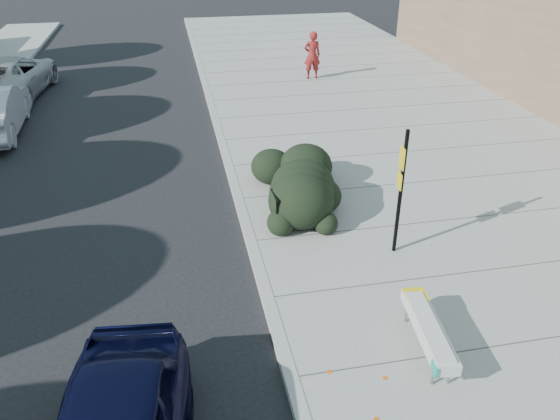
{
  "coord_description": "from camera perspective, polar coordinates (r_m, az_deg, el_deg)",
  "views": [
    {
      "loc": [
        -1.38,
        -7.9,
        6.44
      ],
      "look_at": [
        0.58,
        1.73,
        1.0
      ],
      "focal_mm": 35.0,
      "sensor_mm": 36.0,
      "label": 1
    }
  ],
  "objects": [
    {
      "name": "sidewalk_near",
      "position": [
        15.99,
        15.54,
        4.4
      ],
      "size": [
        11.2,
        50.0,
        0.15
      ],
      "primitive_type": "cube",
      "color": "gray",
      "rests_on": "ground"
    },
    {
      "name": "suv_silver",
      "position": [
        24.05,
        -26.51,
        12.39
      ],
      "size": [
        3.15,
        5.8,
        1.54
      ],
      "primitive_type": "imported",
      "rotation": [
        0.0,
        0.0,
        3.03
      ],
      "color": "#A9ADAF",
      "rests_on": "ground"
    },
    {
      "name": "hedge",
      "position": [
        13.24,
        2.18,
        3.83
      ],
      "size": [
        2.49,
        3.85,
        1.33
      ],
      "primitive_type": "ellipsoid",
      "rotation": [
        0.0,
        0.0,
        -0.21
      ],
      "color": "black",
      "rests_on": "sidewalk_near"
    },
    {
      "name": "pedestrian",
      "position": [
        23.55,
        3.38,
        15.84
      ],
      "size": [
        0.71,
        0.48,
        1.92
      ],
      "primitive_type": "imported",
      "rotation": [
        0.0,
        0.0,
        3.11
      ],
      "color": "maroon",
      "rests_on": "sidewalk_near"
    },
    {
      "name": "curb_near",
      "position": [
        14.44,
        -4.84,
        2.77
      ],
      "size": [
        0.22,
        50.0,
        0.17
      ],
      "primitive_type": "cube",
      "color": "#9E9E99",
      "rests_on": "ground"
    },
    {
      "name": "ground",
      "position": [
        10.28,
        -1.26,
        -9.8
      ],
      "size": [
        120.0,
        120.0,
        0.0
      ],
      "primitive_type": "plane",
      "color": "black",
      "rests_on": "ground"
    },
    {
      "name": "bench",
      "position": [
        9.16,
        15.24,
        -11.89
      ],
      "size": [
        0.62,
        1.9,
        0.57
      ],
      "rotation": [
        0.0,
        0.0,
        -0.12
      ],
      "color": "gray",
      "rests_on": "sidewalk_near"
    },
    {
      "name": "bike_rack",
      "position": [
        12.0,
        -0.56,
        0.24
      ],
      "size": [
        0.07,
        0.6,
        0.87
      ],
      "rotation": [
        0.0,
        0.0,
        0.02
      ],
      "color": "black",
      "rests_on": "sidewalk_near"
    },
    {
      "name": "sign_post",
      "position": [
        10.98,
        12.48,
        2.51
      ],
      "size": [
        0.12,
        0.31,
        2.68
      ],
      "rotation": [
        0.0,
        0.0,
        -0.13
      ],
      "color": "black",
      "rests_on": "sidewalk_near"
    }
  ]
}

